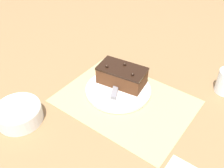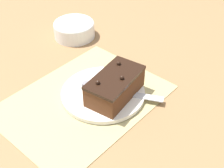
{
  "view_description": "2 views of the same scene",
  "coord_description": "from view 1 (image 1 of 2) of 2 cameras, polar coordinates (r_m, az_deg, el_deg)",
  "views": [
    {
      "loc": [
        -0.37,
        0.58,
        0.64
      ],
      "look_at": [
        0.06,
        0.0,
        0.05
      ],
      "focal_mm": 42.0,
      "sensor_mm": 36.0,
      "label": 1
    },
    {
      "loc": [
        -0.44,
        -0.5,
        0.6
      ],
      "look_at": [
        0.07,
        -0.05,
        0.04
      ],
      "focal_mm": 50.0,
      "sensor_mm": 36.0,
      "label": 2
    }
  ],
  "objects": [
    {
      "name": "placemat_woven",
      "position": [
        0.94,
        2.9,
        -3.74
      ],
      "size": [
        0.46,
        0.34,
        0.0
      ],
      "primitive_type": "cube",
      "color": "tan",
      "rests_on": "ground_plane"
    },
    {
      "name": "ground_plane",
      "position": [
        0.94,
        2.9,
        -3.83
      ],
      "size": [
        3.0,
        3.0,
        0.0
      ],
      "primitive_type": "plane",
      "color": "olive"
    },
    {
      "name": "small_bowl",
      "position": [
        0.91,
        -19.64,
        -5.9
      ],
      "size": [
        0.15,
        0.15,
        0.06
      ],
      "color": "white",
      "rests_on": "ground_plane"
    },
    {
      "name": "chocolate_cake",
      "position": [
        0.97,
        2.17,
        1.91
      ],
      "size": [
        0.19,
        0.12,
        0.08
      ],
      "rotation": [
        0.0,
        0.0,
        0.15
      ],
      "color": "#512D19",
      "rests_on": "cake_plate"
    },
    {
      "name": "cake_plate",
      "position": [
        0.97,
        1.37,
        -1.25
      ],
      "size": [
        0.24,
        0.24,
        0.01
      ],
      "color": "white",
      "rests_on": "placemat_woven"
    },
    {
      "name": "serving_knife",
      "position": [
        0.98,
        1.11,
        -0.15
      ],
      "size": [
        0.12,
        0.22,
        0.01
      ],
      "rotation": [
        0.0,
        0.0,
        3.6
      ],
      "color": "slate",
      "rests_on": "cake_plate"
    }
  ]
}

